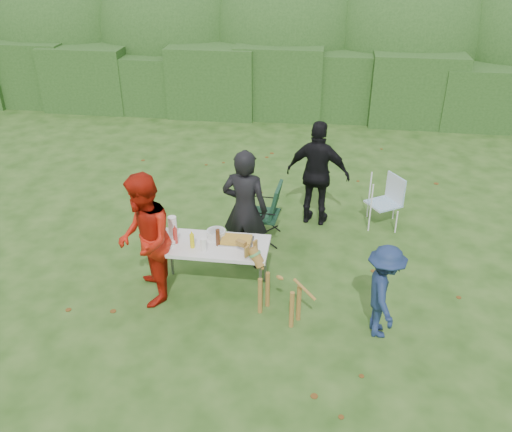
# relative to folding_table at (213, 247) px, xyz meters

# --- Properties ---
(ground) EXTENTS (80.00, 80.00, 0.00)m
(ground) POSITION_rel_folding_table_xyz_m (0.12, -0.21, -0.69)
(ground) COLOR #1E4211
(hedge_row) EXTENTS (22.00, 1.40, 1.70)m
(hedge_row) POSITION_rel_folding_table_xyz_m (0.12, 7.79, 0.16)
(hedge_row) COLOR #23471C
(hedge_row) RESTS_ON ground
(shrub_backdrop) EXTENTS (20.00, 2.60, 3.20)m
(shrub_backdrop) POSITION_rel_folding_table_xyz_m (0.12, 9.39, 0.91)
(shrub_backdrop) COLOR #3D6628
(shrub_backdrop) RESTS_ON ground
(folding_table) EXTENTS (1.50, 0.70, 0.74)m
(folding_table) POSITION_rel_folding_table_xyz_m (0.00, 0.00, 0.00)
(folding_table) COLOR silver
(folding_table) RESTS_ON ground
(person_cook) EXTENTS (0.72, 0.52, 1.83)m
(person_cook) POSITION_rel_folding_table_xyz_m (0.33, 0.70, 0.23)
(person_cook) COLOR black
(person_cook) RESTS_ON ground
(person_red_jacket) EXTENTS (0.95, 1.07, 1.83)m
(person_red_jacket) POSITION_rel_folding_table_xyz_m (-0.83, -0.31, 0.23)
(person_red_jacket) COLOR #AD180A
(person_red_jacket) RESTS_ON ground
(person_black_puffy) EXTENTS (1.12, 0.64, 1.79)m
(person_black_puffy) POSITION_rel_folding_table_xyz_m (1.32, 2.12, 0.21)
(person_black_puffy) COLOR black
(person_black_puffy) RESTS_ON ground
(child) EXTENTS (0.54, 0.85, 1.25)m
(child) POSITION_rel_folding_table_xyz_m (2.22, -0.61, -0.06)
(child) COLOR #18284D
(child) RESTS_ON ground
(dog) EXTENTS (1.04, 0.80, 0.92)m
(dog) POSITION_rel_folding_table_xyz_m (0.95, -0.46, -0.23)
(dog) COLOR olive
(dog) RESTS_ON ground
(camping_chair) EXTENTS (0.66, 0.66, 0.98)m
(camping_chair) POSITION_rel_folding_table_xyz_m (0.47, 1.45, -0.19)
(camping_chair) COLOR #173926
(camping_chair) RESTS_ON ground
(lawn_chair) EXTENTS (0.72, 0.72, 0.88)m
(lawn_chair) POSITION_rel_folding_table_xyz_m (2.43, 2.17, -0.25)
(lawn_chair) COLOR teal
(lawn_chair) RESTS_ON ground
(food_tray) EXTENTS (0.45, 0.30, 0.02)m
(food_tray) POSITION_rel_folding_table_xyz_m (0.31, 0.10, 0.06)
(food_tray) COLOR #B7B7BA
(food_tray) RESTS_ON folding_table
(focaccia_bread) EXTENTS (0.40, 0.26, 0.04)m
(focaccia_bread) POSITION_rel_folding_table_xyz_m (0.31, 0.10, 0.09)
(focaccia_bread) COLOR gold
(focaccia_bread) RESTS_ON food_tray
(mustard_bottle) EXTENTS (0.06, 0.06, 0.20)m
(mustard_bottle) POSITION_rel_folding_table_xyz_m (-0.25, -0.12, 0.15)
(mustard_bottle) COLOR yellow
(mustard_bottle) RESTS_ON folding_table
(ketchup_bottle) EXTENTS (0.06, 0.06, 0.22)m
(ketchup_bottle) POSITION_rel_folding_table_xyz_m (-0.50, -0.04, 0.16)
(ketchup_bottle) COLOR #B82D25
(ketchup_bottle) RESTS_ON folding_table
(beer_bottle) EXTENTS (0.06, 0.06, 0.24)m
(beer_bottle) POSITION_rel_folding_table_xyz_m (0.08, -0.02, 0.17)
(beer_bottle) COLOR #47230F
(beer_bottle) RESTS_ON folding_table
(paper_towel_roll) EXTENTS (0.12, 0.12, 0.26)m
(paper_towel_roll) POSITION_rel_folding_table_xyz_m (-0.60, 0.20, 0.18)
(paper_towel_roll) COLOR white
(paper_towel_roll) RESTS_ON folding_table
(cup_stack) EXTENTS (0.08, 0.08, 0.18)m
(cup_stack) POSITION_rel_folding_table_xyz_m (-0.08, -0.17, 0.14)
(cup_stack) COLOR white
(cup_stack) RESTS_ON folding_table
(pasta_bowl) EXTENTS (0.26, 0.26, 0.10)m
(pasta_bowl) POSITION_rel_folding_table_xyz_m (0.01, 0.19, 0.10)
(pasta_bowl) COLOR silver
(pasta_bowl) RESTS_ON folding_table
(plate_stack) EXTENTS (0.24, 0.24, 0.05)m
(plate_stack) POSITION_rel_folding_table_xyz_m (-0.61, -0.10, 0.08)
(plate_stack) COLOR white
(plate_stack) RESTS_ON folding_table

